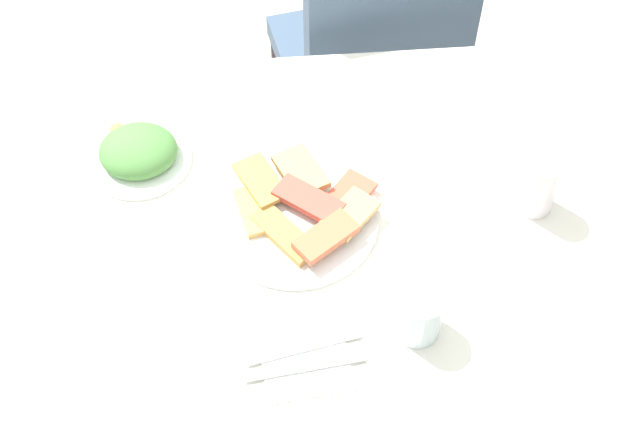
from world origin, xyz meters
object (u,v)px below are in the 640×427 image
(pide_platter, at_px, (299,213))
(paper_napkin, at_px, (305,358))
(spoon, at_px, (304,347))
(dining_chair, at_px, (374,56))
(salad_plate_greens, at_px, (138,152))
(dining_table, at_px, (335,252))
(soda_can, at_px, (540,184))
(drinking_glass, at_px, (419,313))
(fork, at_px, (306,367))

(pide_platter, distance_m, paper_napkin, 0.28)
(spoon, bearing_deg, dining_chair, 64.40)
(dining_chair, relative_size, salad_plate_greens, 4.80)
(pide_platter, height_order, salad_plate_greens, salad_plate_greens)
(dining_table, distance_m, salad_plate_greens, 0.41)
(salad_plate_greens, distance_m, paper_napkin, 0.52)
(soda_can, distance_m, spoon, 0.50)
(soda_can, bearing_deg, salad_plate_greens, 166.89)
(pide_platter, height_order, soda_can, soda_can)
(dining_chair, relative_size, soda_can, 7.61)
(dining_table, distance_m, drinking_glass, 0.28)
(dining_chair, relative_size, pide_platter, 3.07)
(salad_plate_greens, bearing_deg, spoon, -56.19)
(soda_can, xyz_separation_m, drinking_glass, (-0.25, -0.23, -0.01))
(dining_chair, height_order, pide_platter, dining_chair)
(salad_plate_greens, xyz_separation_m, drinking_glass, (0.46, -0.40, 0.03))
(soda_can, relative_size, paper_napkin, 0.88)
(pide_platter, relative_size, soda_can, 2.48)
(pide_platter, bearing_deg, fork, -91.96)
(salad_plate_greens, distance_m, drinking_glass, 0.61)
(pide_platter, bearing_deg, salad_plate_greens, 151.20)
(paper_napkin, bearing_deg, drinking_glass, 11.88)
(dining_table, bearing_deg, pide_platter, 160.55)
(paper_napkin, bearing_deg, dining_chair, 75.65)
(fork, bearing_deg, drinking_glass, 10.72)
(pide_platter, distance_m, salad_plate_greens, 0.33)
(salad_plate_greens, relative_size, fork, 1.00)
(spoon, bearing_deg, paper_napkin, -100.98)
(fork, distance_m, spoon, 0.04)
(fork, bearing_deg, salad_plate_greens, 115.27)
(dining_chair, distance_m, drinking_glass, 0.92)
(drinking_glass, height_order, fork, drinking_glass)
(drinking_glass, bearing_deg, dining_table, 117.25)
(soda_can, distance_m, paper_napkin, 0.51)
(dining_chair, xyz_separation_m, pide_platter, (-0.23, -0.64, 0.24))
(dining_table, bearing_deg, salad_plate_greens, 152.79)
(fork, bearing_deg, soda_can, 27.18)
(pide_platter, distance_m, soda_can, 0.43)
(soda_can, relative_size, fork, 0.63)
(soda_can, height_order, drinking_glass, soda_can)
(pide_platter, xyz_separation_m, paper_napkin, (-0.01, -0.28, -0.01))
(dining_table, relative_size, soda_can, 9.28)
(soda_can, bearing_deg, fork, -146.44)
(drinking_glass, height_order, spoon, drinking_glass)
(dining_table, bearing_deg, dining_chair, 76.41)
(pide_platter, xyz_separation_m, salad_plate_greens, (-0.29, 0.16, 0.01))
(dining_chair, bearing_deg, fork, -104.08)
(salad_plate_greens, distance_m, soda_can, 0.73)
(drinking_glass, xyz_separation_m, spoon, (-0.19, -0.02, -0.04))
(spoon, bearing_deg, fork, -100.98)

